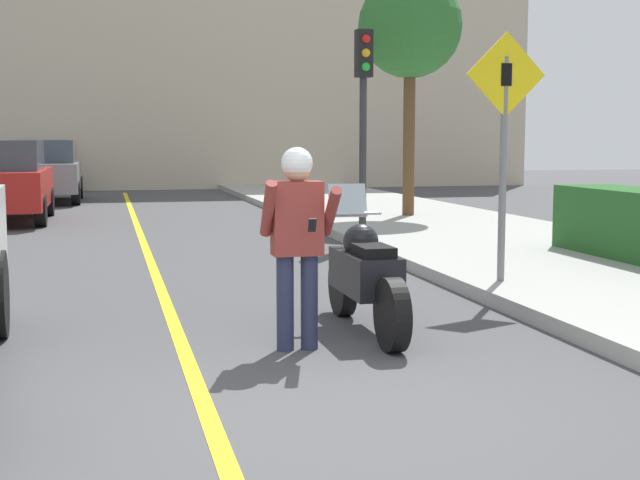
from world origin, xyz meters
The scene contains 12 objects.
ground_plane centered at (0.00, 0.00, 0.00)m, with size 80.00×80.00×0.00m, color #424244.
sidewalk_curb centered at (4.80, 4.00, 0.08)m, with size 4.40×44.00×0.15m.
road_center_line centered at (-0.60, 6.00, 0.00)m, with size 0.12×36.00×0.01m.
building_backdrop centered at (0.00, 26.00, 4.94)m, with size 28.00×1.20×9.88m.
motorcycle centered at (1.03, 2.35, 0.50)m, with size 0.62×2.14×1.29m.
person_biker centered at (0.30, 1.81, 1.00)m, with size 0.59×0.46×1.64m.
crossing_sign centered at (3.02, 3.82, 1.77)m, with size 0.91×0.08×2.69m.
traffic_light centered at (2.93, 8.91, 2.47)m, with size 0.26×0.30×3.31m.
street_tree centered at (4.85, 12.17, 3.93)m, with size 2.09×2.09×4.87m.
parked_car_red centered at (-3.26, 14.24, 0.86)m, with size 1.88×4.20×1.68m.
parked_car_grey centered at (-2.77, 20.04, 0.86)m, with size 1.88×4.20×1.68m.
parked_car_silver centered at (-3.14, 26.13, 0.86)m, with size 1.88×4.20×1.68m.
Camera 1 is at (-1.18, -5.13, 1.70)m, focal length 50.00 mm.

